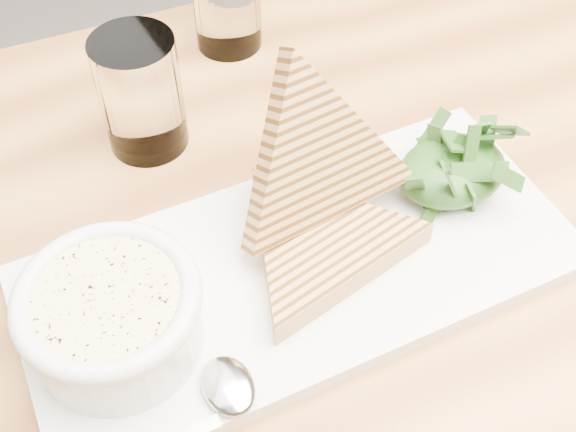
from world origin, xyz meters
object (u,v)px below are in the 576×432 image
glass_near (141,94)px  glass_far (227,0)px  table_top (380,257)px  soup_bowl (115,323)px  platter (301,269)px

glass_near → glass_far: glass_near is taller
table_top → soup_bowl: size_ratio=9.65×
platter → glass_near: 0.21m
glass_near → table_top: bearing=-60.2°
platter → soup_bowl: bearing=177.9°
glass_far → table_top: bearing=-92.5°
table_top → glass_far: glass_far is taller
table_top → glass_near: size_ratio=10.42×
glass_near → glass_far: size_ratio=1.06×
table_top → glass_far: bearing=87.5°
soup_bowl → glass_far: (0.23, 0.28, 0.01)m
table_top → glass_near: bearing=119.8°
soup_bowl → platter: bearing=-2.1°
platter → glass_near: size_ratio=3.88×
platter → glass_near: glass_near is taller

